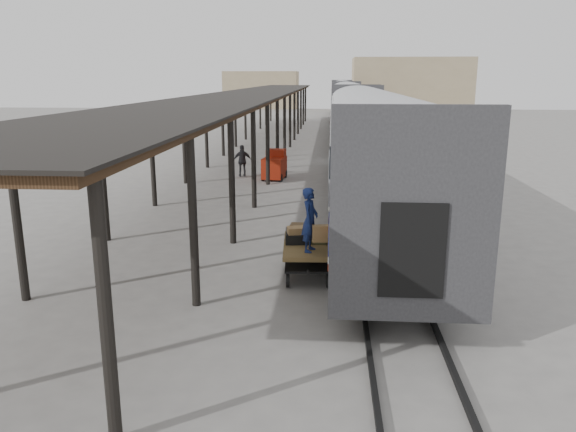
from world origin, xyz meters
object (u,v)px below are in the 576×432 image
(luggage_tug, at_px, (274,166))
(porter, at_px, (310,220))
(baggage_cart, at_px, (307,251))
(pedestrian, at_px, (242,161))

(luggage_tug, xyz_separation_m, porter, (2.37, -14.85, 0.98))
(baggage_cart, height_order, luggage_tug, luggage_tug)
(pedestrian, bearing_deg, luggage_tug, 145.02)
(baggage_cart, relative_size, porter, 1.52)
(luggage_tug, relative_size, pedestrian, 1.08)
(luggage_tug, bearing_deg, porter, -74.72)
(porter, distance_m, pedestrian, 16.11)
(luggage_tug, relative_size, porter, 1.11)
(porter, xyz_separation_m, pedestrian, (-4.13, 15.54, -0.84))
(baggage_cart, distance_m, luggage_tug, 14.39)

